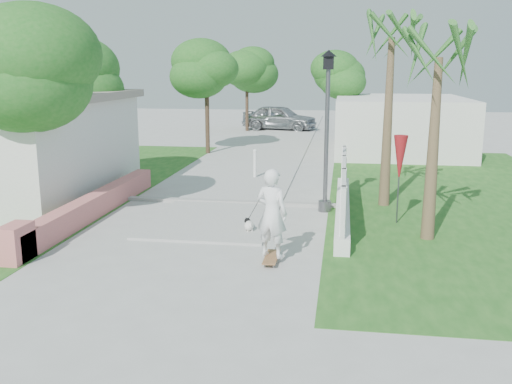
% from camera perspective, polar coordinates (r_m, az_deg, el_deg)
% --- Properties ---
extents(ground, '(90.00, 90.00, 0.00)m').
position_cam_1_polar(ground, '(11.49, -8.89, -8.04)').
color(ground, '#B7B7B2').
rests_on(ground, ground).
extents(path_strip, '(3.20, 36.00, 0.06)m').
position_cam_1_polar(path_strip, '(30.69, 2.40, 4.92)').
color(path_strip, '#B7B7B2').
rests_on(path_strip, ground).
extents(curb, '(6.50, 0.25, 0.10)m').
position_cam_1_polar(curb, '(17.04, -2.85, -0.99)').
color(curb, '#999993').
rests_on(curb, ground).
extents(grass_left, '(8.00, 20.00, 0.01)m').
position_cam_1_polar(grass_left, '(21.35, -20.46, 0.83)').
color(grass_left, '#20581C').
rests_on(grass_left, ground).
extents(grass_right, '(8.00, 20.00, 0.01)m').
position_cam_1_polar(grass_right, '(19.02, 19.58, -0.44)').
color(grass_right, '#20581C').
rests_on(grass_right, ground).
extents(pink_wall, '(0.45, 8.20, 0.80)m').
position_cam_1_polar(pink_wall, '(15.75, -16.53, -1.63)').
color(pink_wall, '#D5746D').
rests_on(pink_wall, ground).
extents(lattice_fence, '(0.35, 7.00, 1.50)m').
position_cam_1_polar(lattice_fence, '(15.63, 8.70, -0.49)').
color(lattice_fence, white).
rests_on(lattice_fence, ground).
extents(building_right, '(6.00, 8.00, 2.60)m').
position_cam_1_polar(building_right, '(28.50, 14.12, 6.56)').
color(building_right, silver).
rests_on(building_right, ground).
extents(street_lamp, '(0.44, 0.44, 4.44)m').
position_cam_1_polar(street_lamp, '(15.83, 7.10, 6.63)').
color(street_lamp, '#59595E').
rests_on(street_lamp, ground).
extents(bollard, '(0.14, 0.14, 1.09)m').
position_cam_1_polar(bollard, '(20.77, -0.11, 2.93)').
color(bollard, white).
rests_on(bollard, ground).
extents(patio_umbrella, '(0.36, 0.36, 2.30)m').
position_cam_1_polar(patio_umbrella, '(14.99, 14.19, 3.18)').
color(patio_umbrella, '#59595E').
rests_on(patio_umbrella, ground).
extents(tree_left_near, '(3.60, 3.60, 5.28)m').
position_cam_1_polar(tree_left_near, '(15.37, -22.32, 10.87)').
color(tree_left_near, '#4C3826').
rests_on(tree_left_near, ground).
extents(tree_left_mid, '(3.20, 3.20, 4.85)m').
position_cam_1_polar(tree_left_mid, '(20.71, -16.80, 10.49)').
color(tree_left_mid, '#4C3826').
rests_on(tree_left_mid, ground).
extents(tree_path_left, '(3.40, 3.40, 5.23)m').
position_cam_1_polar(tree_path_left, '(26.98, -4.95, 11.95)').
color(tree_path_left, '#4C3826').
rests_on(tree_path_left, ground).
extents(tree_path_right, '(3.00, 3.00, 4.79)m').
position_cam_1_polar(tree_path_right, '(30.23, 8.65, 11.27)').
color(tree_path_right, '#4C3826').
rests_on(tree_path_right, ground).
extents(tree_path_far, '(3.20, 3.20, 5.17)m').
position_cam_1_polar(tree_path_far, '(36.74, -0.90, 12.07)').
color(tree_path_far, '#4C3826').
rests_on(tree_path_far, ground).
extents(palm_far, '(1.80, 1.80, 5.30)m').
position_cam_1_polar(palm_far, '(16.80, 13.38, 13.75)').
color(palm_far, brown).
rests_on(palm_far, ground).
extents(palm_near, '(1.80, 1.80, 4.70)m').
position_cam_1_polar(palm_near, '(13.60, 17.77, 11.69)').
color(palm_near, brown).
rests_on(palm_near, ground).
extents(skateboarder, '(1.20, 2.73, 1.97)m').
position_cam_1_polar(skateboarder, '(12.55, 0.34, -2.03)').
color(skateboarder, '#94633B').
rests_on(skateboarder, ground).
extents(dog, '(0.36, 0.49, 0.35)m').
position_cam_1_polar(dog, '(14.02, -0.73, -3.31)').
color(dog, white).
rests_on(dog, ground).
extents(parked_car, '(5.11, 2.97, 1.63)m').
position_cam_1_polar(parked_car, '(37.35, 2.37, 7.45)').
color(parked_car, '#AAADB2').
rests_on(parked_car, ground).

